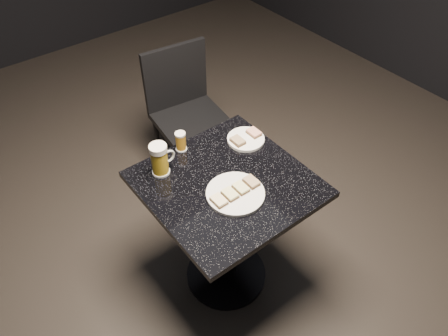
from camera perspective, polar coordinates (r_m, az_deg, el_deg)
The scene contains 9 objects.
floor at distance 2.53m, azimuth 0.29°, elevation -13.75°, with size 6.00×6.00×0.00m, color black.
plate_large at distance 1.88m, azimuth 1.49°, elevation -3.35°, with size 0.25×0.25×0.01m, color white.
plate_small at distance 2.14m, azimuth 2.86°, elevation 3.77°, with size 0.18×0.18×0.01m, color white.
table at distance 2.11m, azimuth 0.33°, elevation -6.39°, with size 0.70×0.70×0.75m.
beer_mug at distance 1.94m, azimuth -8.37°, elevation 1.14°, with size 0.12×0.08×0.16m.
beer_tumbler at distance 2.07m, azimuth -5.67°, elevation 3.49°, with size 0.05×0.05×0.10m.
chair at distance 2.77m, azimuth -4.99°, elevation 7.68°, with size 0.46×0.46×0.88m.
canapes_on_plate_large at distance 1.86m, azimuth 1.50°, elevation -3.01°, with size 0.23×0.07×0.02m.
canapes_on_plate_small at distance 2.13m, azimuth 2.88°, elevation 4.11°, with size 0.15×0.07×0.02m.
Camera 1 is at (-0.83, -1.06, 2.14)m, focal length 35.00 mm.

